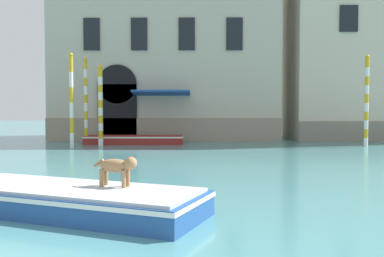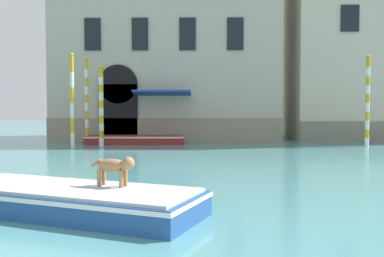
{
  "view_description": "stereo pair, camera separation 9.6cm",
  "coord_description": "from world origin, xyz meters",
  "views": [
    {
      "loc": [
        2.67,
        -4.36,
        2.08
      ],
      "look_at": [
        2.45,
        13.22,
        1.2
      ],
      "focal_mm": 42.0,
      "sensor_mm": 36.0,
      "label": 1
    },
    {
      "loc": [
        2.77,
        -4.36,
        2.08
      ],
      "look_at": [
        2.45,
        13.22,
        1.2
      ],
      "focal_mm": 42.0,
      "sensor_mm": 36.0,
      "label": 2
    }
  ],
  "objects": [
    {
      "name": "dog_on_deck",
      "position": [
        1.12,
        4.24,
        0.92
      ],
      "size": [
        0.89,
        0.43,
        0.61
      ],
      "rotation": [
        0.0,
        0.0,
        -0.28
      ],
      "color": "#997047",
      "rests_on": "boat_foreground"
    },
    {
      "name": "mooring_pole_0",
      "position": [
        -2.38,
        18.9,
        2.13
      ],
      "size": [
        0.26,
        0.26,
        4.22
      ],
      "color": "white",
      "rests_on": "ground_plane"
    },
    {
      "name": "mooring_pole_1",
      "position": [
        -3.52,
        17.58,
        2.36
      ],
      "size": [
        0.2,
        0.2,
        4.68
      ],
      "color": "white",
      "rests_on": "ground_plane"
    },
    {
      "name": "mooring_pole_3",
      "position": [
        -3.34,
        19.68,
        2.35
      ],
      "size": [
        0.2,
        0.2,
        4.68
      ],
      "color": "white",
      "rests_on": "ground_plane"
    },
    {
      "name": "mooring_pole_2",
      "position": [
        11.32,
        18.72,
        2.36
      ],
      "size": [
        0.22,
        0.22,
        4.69
      ],
      "color": "white",
      "rests_on": "ground_plane"
    },
    {
      "name": "boat_moored_near_palazzo",
      "position": [
        -0.81,
        20.2,
        0.24
      ],
      "size": [
        5.39,
        1.63,
        0.46
      ],
      "rotation": [
        0.0,
        0.0,
        0.02
      ],
      "color": "maroon",
      "rests_on": "ground_plane"
    },
    {
      "name": "palazzo_right",
      "position": [
        14.54,
        24.85,
        8.87
      ],
      "size": [
        11.91,
        6.13,
        17.77
      ],
      "color": "beige",
      "rests_on": "ground_plane"
    },
    {
      "name": "palazzo_left",
      "position": [
        0.65,
        24.84,
        6.42
      ],
      "size": [
        13.8,
        7.4,
        12.88
      ],
      "color": "#BCB29E",
      "rests_on": "ground_plane"
    },
    {
      "name": "boat_foreground",
      "position": [
        -0.67,
        4.58,
        0.28
      ],
      "size": [
        7.36,
        4.36,
        0.52
      ],
      "rotation": [
        0.0,
        0.0,
        -0.37
      ],
      "color": "#234C8C",
      "rests_on": "ground_plane"
    }
  ]
}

